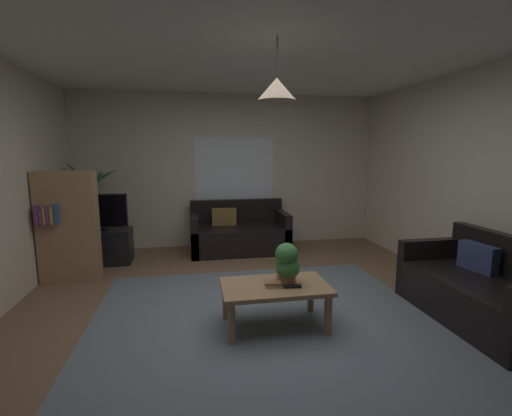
% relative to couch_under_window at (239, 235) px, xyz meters
% --- Properties ---
extents(floor, '(5.11, 5.66, 0.02)m').
position_rel_couch_under_window_xyz_m(floor, '(-0.09, -2.36, -0.29)').
color(floor, brown).
rests_on(floor, ground).
extents(rug, '(3.32, 3.12, 0.01)m').
position_rel_couch_under_window_xyz_m(rug, '(-0.09, -2.56, -0.27)').
color(rug, slate).
rests_on(rug, ground).
extents(wall_back, '(5.23, 0.06, 2.59)m').
position_rel_couch_under_window_xyz_m(wall_back, '(-0.09, 0.50, 1.02)').
color(wall_back, beige).
rests_on(wall_back, ground).
extents(wall_right, '(0.06, 5.66, 2.59)m').
position_rel_couch_under_window_xyz_m(wall_right, '(2.49, -2.36, 1.02)').
color(wall_right, beige).
rests_on(wall_right, ground).
extents(ceiling, '(5.11, 5.66, 0.02)m').
position_rel_couch_under_window_xyz_m(ceiling, '(-0.09, -2.36, 2.32)').
color(ceiling, white).
extents(window_pane, '(1.35, 0.01, 1.14)m').
position_rel_couch_under_window_xyz_m(window_pane, '(-0.00, 0.47, 1.02)').
color(window_pane, white).
extents(couch_under_window, '(1.57, 0.81, 0.82)m').
position_rel_couch_under_window_xyz_m(couch_under_window, '(0.00, 0.00, 0.00)').
color(couch_under_window, black).
rests_on(couch_under_window, ground).
extents(couch_right_side, '(0.81, 1.53, 0.82)m').
position_rel_couch_under_window_xyz_m(couch_right_side, '(2.00, -2.84, 0.00)').
color(couch_right_side, black).
rests_on(couch_right_side, ground).
extents(coffee_table, '(0.99, 0.59, 0.41)m').
position_rel_couch_under_window_xyz_m(coffee_table, '(-0.01, -2.60, 0.07)').
color(coffee_table, '#A87F56').
rests_on(coffee_table, ground).
extents(book_on_table_0, '(0.15, 0.12, 0.02)m').
position_rel_couch_under_window_xyz_m(book_on_table_0, '(-0.04, -2.64, 0.15)').
color(book_on_table_0, beige).
rests_on(book_on_table_0, coffee_table).
extents(book_on_table_1, '(0.16, 0.13, 0.03)m').
position_rel_couch_under_window_xyz_m(book_on_table_1, '(-0.04, -2.64, 0.17)').
color(book_on_table_1, '#99663F').
rests_on(book_on_table_1, coffee_table).
extents(remote_on_table_0, '(0.16, 0.07, 0.02)m').
position_rel_couch_under_window_xyz_m(remote_on_table_0, '(0.13, -2.70, 0.15)').
color(remote_on_table_0, black).
rests_on(remote_on_table_0, coffee_table).
extents(potted_plant_on_table, '(0.24, 0.23, 0.39)m').
position_rel_couch_under_window_xyz_m(potted_plant_on_table, '(0.10, -2.59, 0.33)').
color(potted_plant_on_table, '#B77051').
rests_on(potted_plant_on_table, coffee_table).
extents(tv_stand, '(0.90, 0.44, 0.50)m').
position_rel_couch_under_window_xyz_m(tv_stand, '(-2.10, -0.28, -0.03)').
color(tv_stand, black).
rests_on(tv_stand, ground).
extents(tv, '(0.85, 0.16, 0.53)m').
position_rel_couch_under_window_xyz_m(tv, '(-2.10, -0.30, 0.49)').
color(tv, black).
rests_on(tv, tv_stand).
extents(potted_palm_corner, '(0.89, 0.89, 1.52)m').
position_rel_couch_under_window_xyz_m(potted_palm_corner, '(-2.30, 0.21, 0.45)').
color(potted_palm_corner, brown).
rests_on(potted_palm_corner, ground).
extents(bookshelf_corner, '(0.70, 0.31, 1.40)m').
position_rel_couch_under_window_xyz_m(bookshelf_corner, '(-2.29, -0.96, 0.43)').
color(bookshelf_corner, '#A87F56').
rests_on(bookshelf_corner, ground).
extents(pendant_lamp, '(0.33, 0.33, 0.52)m').
position_rel_couch_under_window_xyz_m(pendant_lamp, '(-0.01, -2.60, 1.88)').
color(pendant_lamp, black).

